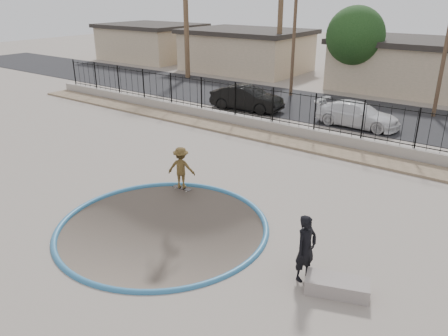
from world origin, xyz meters
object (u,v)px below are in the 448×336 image
Objects in this scene: skateboard at (182,188)px; car_b at (247,98)px; videographer at (306,248)px; skater at (181,170)px; car_c at (357,114)px; car_a at (238,99)px; concrete_ledge at (337,286)px.

car_b reaches higher than skateboard.
skater is at bearing 84.75° from videographer.
videographer is (6.48, -2.35, 0.88)m from skateboard.
skateboard is 0.18× the size of car_c.
skater is 0.43× the size of car_a.
car_a is 0.80× the size of car_b.
concrete_ledge is 0.34× the size of car_c.
car_b is (-12.24, 14.21, 0.62)m from concrete_ledge.
concrete_ledge is 19.19m from car_a.
skateboard is 12.76m from car_b.
skater is 0.88× the size of videographer.
car_c is (2.38, 12.44, 0.67)m from skateboard.
car_c is at bearing -125.02° from skater.
car_b is (-4.79, 11.80, -0.01)m from skater.
car_a is 0.67m from car_b.
skater reaches higher than car_c.
car_c reaches higher than skateboard.
car_c is at bearing -90.79° from car_b.
car_b is at bearing 95.91° from car_c.
skater is 6.89m from videographer.
concrete_ledge is (7.44, -2.41, -0.63)m from skater.
skater is 7.85m from concrete_ledge.
videographer is at bearing -163.69° from car_c.
car_a reaches higher than concrete_ledge.
car_b is at bearing 53.23° from videographer.
concrete_ledge is at bearing -143.13° from car_a.
videographer reaches higher than skateboard.
car_a is 0.80× the size of car_c.
skateboard is at bearing -87.64° from skater.
skater reaches higher than car_a.
car_a is at bearing -89.42° from skater.
car_a is at bearing 132.22° from concrete_ledge.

